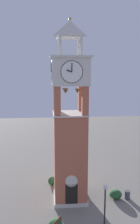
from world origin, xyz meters
TOP-DOWN VIEW (x-y plane):
  - ground at (0.00, 0.00)m, footprint 80.00×80.00m
  - clock_tower at (-0.00, -0.00)m, footprint 3.55×3.55m
  - lamp_post at (2.45, -4.06)m, footprint 0.36×0.36m
  - trash_bin at (5.55, -0.51)m, footprint 0.52×0.52m
  - shrub_near_entry at (-1.70, 2.97)m, footprint 0.86×0.86m
  - shrub_left_of_tower at (4.44, -0.29)m, footprint 1.22×1.22m
  - shrub_behind_bench at (-1.53, -4.18)m, footprint 1.11×1.11m

SIDE VIEW (x-z plane):
  - ground at x=0.00m, z-range 0.00..0.00m
  - shrub_behind_bench at x=-1.53m, z-range 0.00..0.66m
  - trash_bin at x=5.55m, z-range 0.00..0.80m
  - shrub_left_of_tower at x=4.44m, z-range 0.00..0.81m
  - shrub_near_entry at x=-1.70m, z-range 0.00..0.91m
  - lamp_post at x=2.45m, z-range 0.70..4.09m
  - clock_tower at x=0.00m, z-range -1.45..15.32m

